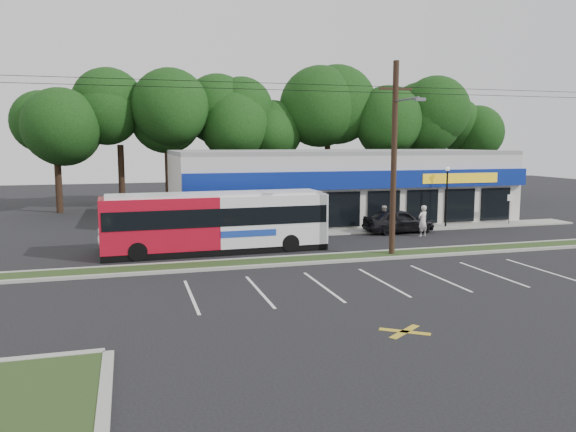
# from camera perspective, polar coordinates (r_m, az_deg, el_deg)

# --- Properties ---
(ground) EXTENTS (120.00, 120.00, 0.00)m
(ground) POSITION_cam_1_polar(r_m,az_deg,el_deg) (27.95, 5.86, -4.76)
(ground) COLOR black
(ground) RESTS_ON ground
(grass_strip) EXTENTS (40.00, 1.60, 0.12)m
(grass_strip) POSITION_cam_1_polar(r_m,az_deg,el_deg) (28.85, 5.12, -4.25)
(grass_strip) COLOR #1F3716
(grass_strip) RESTS_ON ground
(curb_south) EXTENTS (40.00, 0.25, 0.14)m
(curb_south) POSITION_cam_1_polar(r_m,az_deg,el_deg) (28.07, 5.74, -4.56)
(curb_south) COLOR #9E9E93
(curb_south) RESTS_ON ground
(curb_north) EXTENTS (40.00, 0.25, 0.14)m
(curb_north) POSITION_cam_1_polar(r_m,az_deg,el_deg) (29.62, 4.53, -3.91)
(curb_north) COLOR #9E9E93
(curb_north) RESTS_ON ground
(sidewalk) EXTENTS (32.00, 2.20, 0.10)m
(sidewalk) POSITION_cam_1_polar(r_m,az_deg,el_deg) (38.01, 7.82, -1.45)
(sidewalk) COLOR #9E9E93
(sidewalk) RESTS_ON ground
(strip_mall) EXTENTS (25.00, 12.55, 5.30)m
(strip_mall) POSITION_cam_1_polar(r_m,az_deg,el_deg) (44.26, 4.86, 3.24)
(strip_mall) COLOR beige
(strip_mall) RESTS_ON ground
(utility_pole) EXTENTS (50.00, 2.77, 10.00)m
(utility_pole) POSITION_cam_1_polar(r_m,az_deg,el_deg) (29.33, 10.49, 6.39)
(utility_pole) COLOR black
(utility_pole) RESTS_ON ground
(lamp_post) EXTENTS (0.30, 0.30, 4.25)m
(lamp_post) POSITION_cam_1_polar(r_m,az_deg,el_deg) (40.32, 15.84, 2.59)
(lamp_post) COLOR black
(lamp_post) RESTS_ON ground
(sign_post) EXTENTS (0.45, 0.10, 2.23)m
(sign_post) POSITION_cam_1_polar(r_m,az_deg,el_deg) (43.08, 21.61, 1.16)
(sign_post) COLOR #59595E
(sign_post) RESTS_ON ground
(tree_line) EXTENTS (46.76, 6.76, 11.83)m
(tree_line) POSITION_cam_1_polar(r_m,az_deg,el_deg) (53.33, -0.52, 10.18)
(tree_line) COLOR black
(tree_line) RESTS_ON ground
(metrobus) EXTENTS (12.10, 2.87, 3.24)m
(metrobus) POSITION_cam_1_polar(r_m,az_deg,el_deg) (30.47, -7.29, -0.49)
(metrobus) COLOR #AE0D21
(metrobus) RESTS_ON ground
(car_dark) EXTENTS (4.72, 2.00, 1.59)m
(car_dark) POSITION_cam_1_polar(r_m,az_deg,el_deg) (37.59, 11.17, -0.47)
(car_dark) COLOR black
(car_dark) RESTS_ON ground
(car_silver) EXTENTS (5.10, 2.12, 1.64)m
(car_silver) POSITION_cam_1_polar(r_m,az_deg,el_deg) (32.38, -14.34, -1.79)
(car_silver) COLOR #B5B7BD
(car_silver) RESTS_ON ground
(pedestrian_a) EXTENTS (0.83, 0.68, 1.98)m
(pedestrian_a) POSITION_cam_1_polar(r_m,az_deg,el_deg) (36.39, 13.53, -0.49)
(pedestrian_a) COLOR beige
(pedestrian_a) RESTS_ON ground
(pedestrian_b) EXTENTS (1.04, 0.93, 1.75)m
(pedestrian_b) POSITION_cam_1_polar(r_m,az_deg,el_deg) (37.90, 9.66, -0.25)
(pedestrian_b) COLOR #C0B2AC
(pedestrian_b) RESTS_ON ground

